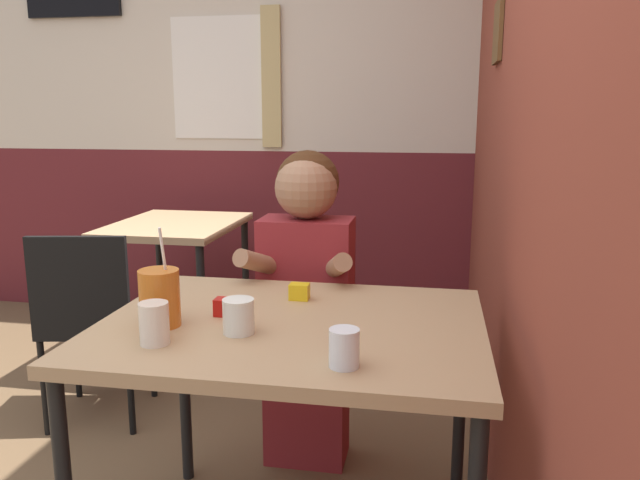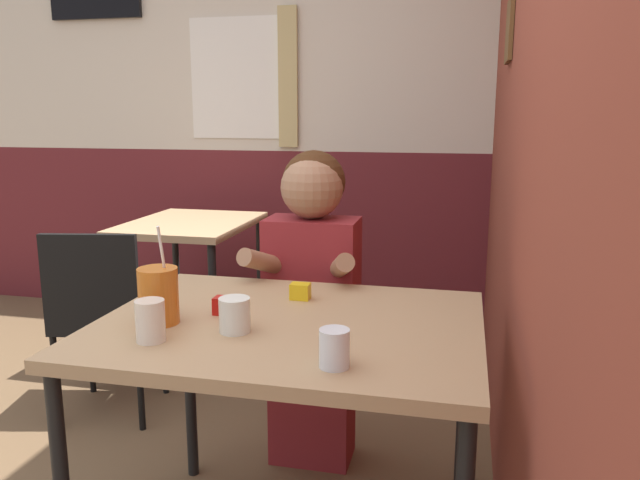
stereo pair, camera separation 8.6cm
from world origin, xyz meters
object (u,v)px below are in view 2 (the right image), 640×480
main_table (289,344)px  background_table (191,239)px  cocktail_pitcher (159,296)px  chair_near_window (103,310)px  person_seated (312,296)px

main_table → background_table: size_ratio=1.34×
cocktail_pitcher → background_table: bearing=111.9°
chair_near_window → cocktail_pitcher: cocktail_pitcher is taller
main_table → person_seated: person_seated is taller
chair_near_window → person_seated: (0.96, -0.11, 0.16)m
background_table → person_seated: (0.89, -0.87, -0.01)m
chair_near_window → cocktail_pitcher: (0.70, -0.80, 0.34)m
main_table → cocktail_pitcher: bearing=-164.4°
main_table → chair_near_window: 1.27m
main_table → person_seated: 0.60m
background_table → chair_near_window: size_ratio=0.92×
background_table → chair_near_window: (-0.07, -0.75, -0.17)m
main_table → chair_near_window: (-1.04, 0.71, -0.20)m
main_table → person_seated: size_ratio=0.88×
background_table → person_seated: 1.24m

